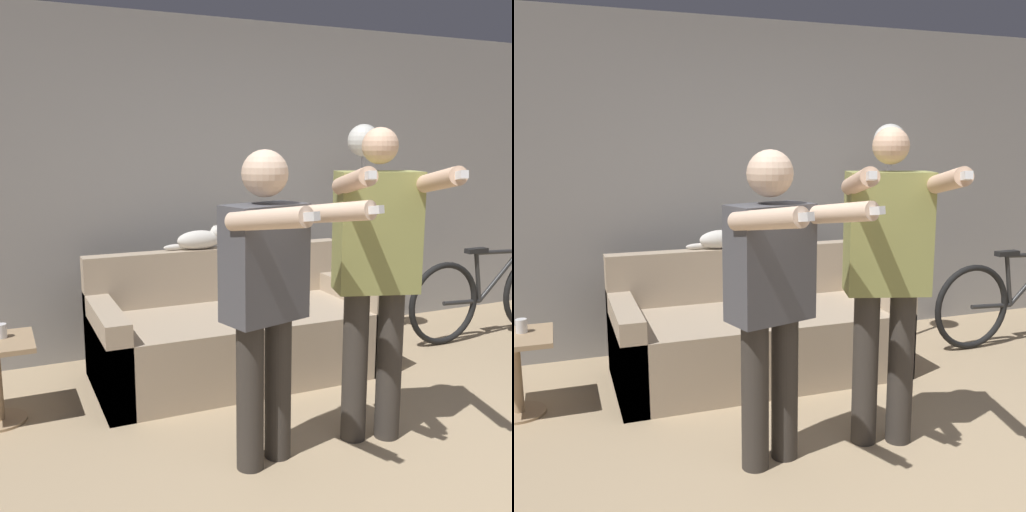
% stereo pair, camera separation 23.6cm
% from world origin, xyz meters
% --- Properties ---
extents(ground_plane, '(16.00, 16.00, 0.00)m').
position_xyz_m(ground_plane, '(0.00, 0.00, 0.00)').
color(ground_plane, tan).
extents(wall_back, '(10.00, 0.05, 2.60)m').
position_xyz_m(wall_back, '(0.00, 2.57, 1.30)').
color(wall_back, gray).
rests_on(wall_back, ground_plane).
extents(couch, '(2.01, 0.94, 0.87)m').
position_xyz_m(couch, '(-0.29, 1.82, 0.29)').
color(couch, tan).
rests_on(couch, ground_plane).
extents(person_left, '(0.60, 0.75, 1.61)m').
position_xyz_m(person_left, '(-0.62, 0.60, 0.94)').
color(person_left, '#38332D').
rests_on(person_left, ground_plane).
extents(person_right, '(0.63, 0.77, 1.72)m').
position_xyz_m(person_right, '(0.03, 0.60, 1.00)').
color(person_right, '#38332D').
rests_on(person_right, ground_plane).
extents(cat, '(0.46, 0.14, 0.17)m').
position_xyz_m(cat, '(-0.43, 2.18, 0.94)').
color(cat, silver).
rests_on(cat, couch).
extents(floor_lamp, '(0.30, 0.30, 1.79)m').
position_xyz_m(floor_lamp, '(0.87, 2.01, 1.44)').
color(floor_lamp, '#B2B2B7').
rests_on(floor_lamp, ground_plane).
extents(side_table, '(0.45, 0.45, 0.50)m').
position_xyz_m(side_table, '(-1.88, 1.67, 0.36)').
color(side_table, '#A38460').
rests_on(side_table, ground_plane).
extents(cup, '(0.07, 0.07, 0.08)m').
position_xyz_m(cup, '(-1.84, 1.73, 0.54)').
color(cup, white).
rests_on(cup, side_table).
extents(bicycle, '(1.71, 0.07, 0.79)m').
position_xyz_m(bicycle, '(2.01, 1.72, 0.36)').
color(bicycle, black).
rests_on(bicycle, ground_plane).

